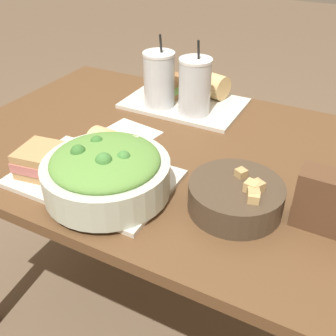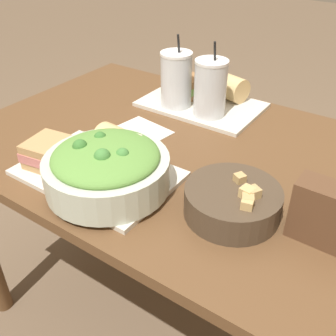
{
  "view_description": "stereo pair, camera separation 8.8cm",
  "coord_description": "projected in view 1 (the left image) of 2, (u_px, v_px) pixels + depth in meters",
  "views": [
    {
      "loc": [
        0.46,
        -0.83,
        1.26
      ],
      "look_at": [
        0.13,
        -0.18,
        0.77
      ],
      "focal_mm": 42.0,
      "sensor_mm": 36.0,
      "label": 1
    },
    {
      "loc": [
        0.54,
        -0.78,
        1.26
      ],
      "look_at": [
        0.13,
        -0.18,
        0.77
      ],
      "focal_mm": 42.0,
      "sensor_mm": 36.0,
      "label": 2
    }
  ],
  "objects": [
    {
      "name": "drink_cup_red",
      "position": [
        195.0,
        88.0,
        1.18
      ],
      "size": [
        0.1,
        0.1,
        0.23
      ],
      "color": "silver",
      "rests_on": "tray_far"
    },
    {
      "name": "soup_bowl",
      "position": [
        236.0,
        196.0,
        0.84
      ],
      "size": [
        0.2,
        0.2,
        0.09
      ],
      "color": "#473828",
      "rests_on": "dining_table"
    },
    {
      "name": "tray_near",
      "position": [
        94.0,
        178.0,
        0.94
      ],
      "size": [
        0.38,
        0.25,
        0.01
      ],
      "color": "beige",
      "rests_on": "dining_table"
    },
    {
      "name": "salad_bowl",
      "position": [
        106.0,
        171.0,
        0.86
      ],
      "size": [
        0.28,
        0.28,
        0.12
      ],
      "color": "beige",
      "rests_on": "tray_near"
    },
    {
      "name": "baguette_near",
      "position": [
        112.0,
        146.0,
        0.97
      ],
      "size": [
        0.11,
        0.09,
        0.08
      ],
      "rotation": [
        0.0,
        0.0,
        1.49
      ],
      "color": "tan",
      "rests_on": "tray_near"
    },
    {
      "name": "tray_far",
      "position": [
        184.0,
        103.0,
        1.29
      ],
      "size": [
        0.38,
        0.25,
        0.01
      ],
      "color": "beige",
      "rests_on": "dining_table"
    },
    {
      "name": "dining_table",
      "position": [
        158.0,
        174.0,
        1.15
      ],
      "size": [
        1.13,
        0.82,
        0.71
      ],
      "color": "brown",
      "rests_on": "ground_plane"
    },
    {
      "name": "sandwich_near",
      "position": [
        45.0,
        161.0,
        0.93
      ],
      "size": [
        0.14,
        0.12,
        0.06
      ],
      "rotation": [
        0.0,
        0.0,
        0.15
      ],
      "color": "tan",
      "rests_on": "tray_near"
    },
    {
      "name": "baguette_far",
      "position": [
        212.0,
        85.0,
        1.3
      ],
      "size": [
        0.12,
        0.1,
        0.08
      ],
      "rotation": [
        0.0,
        0.0,
        1.3
      ],
      "color": "tan",
      "rests_on": "tray_far"
    },
    {
      "name": "chip_bag",
      "position": [
        329.0,
        202.0,
        0.77
      ],
      "size": [
        0.13,
        0.06,
        0.13
      ],
      "rotation": [
        0.0,
        0.0,
        -0.02
      ],
      "color": "brown",
      "rests_on": "dining_table"
    },
    {
      "name": "sandwich_far",
      "position": [
        167.0,
        85.0,
        1.32
      ],
      "size": [
        0.12,
        0.12,
        0.06
      ],
      "rotation": [
        0.0,
        0.0,
        -0.11
      ],
      "color": "olive",
      "rests_on": "tray_far"
    },
    {
      "name": "drink_cup_dark",
      "position": [
        159.0,
        81.0,
        1.22
      ],
      "size": [
        0.1,
        0.1,
        0.23
      ],
      "color": "silver",
      "rests_on": "tray_far"
    },
    {
      "name": "napkin_folded",
      "position": [
        131.0,
        132.0,
        1.14
      ],
      "size": [
        0.17,
        0.13,
        0.0
      ],
      "color": "silver",
      "rests_on": "dining_table"
    },
    {
      "name": "ground_plane",
      "position": [
        160.0,
        305.0,
        1.49
      ],
      "size": [
        12.0,
        12.0,
        0.0
      ],
      "primitive_type": "plane",
      "color": "brown"
    }
  ]
}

